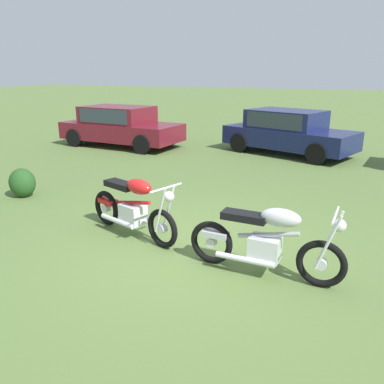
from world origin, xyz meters
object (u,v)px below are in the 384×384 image
motorcycle_red (133,207)px  car_navy (288,130)px  car_burgundy (120,124)px  shrub_low (22,183)px  motorcycle_silver (266,241)px

motorcycle_red → car_navy: bearing=100.9°
car_burgundy → car_navy: same height
car_burgundy → car_navy: 5.92m
motorcycle_red → shrub_low: (-3.35, 0.79, -0.18)m
motorcycle_silver → car_navy: size_ratio=0.47×
motorcycle_red → shrub_low: 3.44m
motorcycle_silver → car_burgundy: (-7.26, 7.16, 0.31)m
motorcycle_silver → car_burgundy: bearing=136.2°
motorcycle_silver → shrub_low: 5.78m
motorcycle_red → shrub_low: bearing=-176.0°
motorcycle_silver → car_navy: 8.39m
motorcycle_red → car_burgundy: size_ratio=0.44×
motorcycle_red → motorcycle_silver: 2.34m
car_burgundy → shrub_low: (1.60, -5.99, -0.48)m
motorcycle_red → car_navy: (0.87, 7.88, 0.30)m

